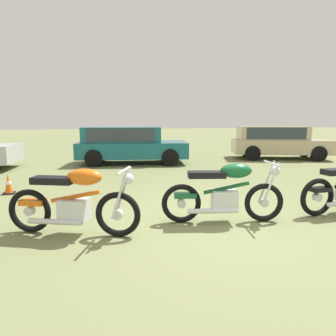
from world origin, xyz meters
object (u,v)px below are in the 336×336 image
motorcycle_orange (74,202)px  car_beige (276,140)px  motorcycle_green (225,193)px  car_teal (128,142)px  traffic_cone (8,185)px

motorcycle_orange → car_beige: (8.50, 6.76, 0.34)m
motorcycle_green → car_teal: bearing=107.6°
motorcycle_green → traffic_cone: (-3.84, 3.19, -0.28)m
motorcycle_green → car_teal: 7.36m
car_beige → motorcycle_orange: bearing=-119.9°
car_teal → traffic_cone: (-3.46, -4.16, -0.62)m
motorcycle_orange → motorcycle_green: bearing=20.5°
car_teal → car_beige: bearing=8.8°
motorcycle_orange → motorcycle_green: 2.37m
car_teal → car_beige: 6.53m
motorcycle_green → traffic_cone: size_ratio=4.19×
motorcycle_orange → car_beige: car_beige is taller
motorcycle_green → car_teal: car_teal is taller
motorcycle_green → traffic_cone: 5.00m
car_beige → traffic_cone: 10.67m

